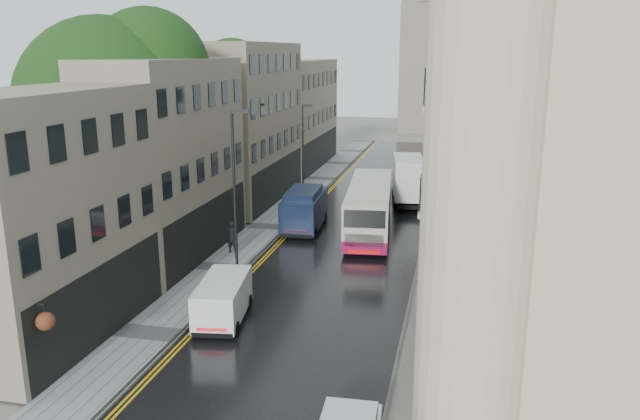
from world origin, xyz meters
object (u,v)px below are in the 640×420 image
at_px(pedestrian, 232,237).
at_px(lamp_post_far, 303,152).
at_px(tree_near, 109,136).
at_px(tree_far, 207,123).
at_px(lamp_post_near, 235,193).
at_px(white_van, 195,313).
at_px(navy_van, 283,215).
at_px(cream_bus, 347,221).
at_px(white_lorry, 395,184).

distance_m(pedestrian, lamp_post_far, 15.08).
bearing_deg(pedestrian, tree_near, 16.61).
distance_m(tree_far, lamp_post_near, 15.97).
distance_m(white_van, pedestrian, 10.57).
height_order(tree_far, lamp_post_far, tree_far).
xyz_separation_m(navy_van, lamp_post_far, (-1.39, 10.74, 2.33)).
xyz_separation_m(tree_far, white_van, (8.26, -21.64, -5.25)).
bearing_deg(white_van, lamp_post_far, 85.48).
xyz_separation_m(tree_far, cream_bus, (12.21, -8.18, -4.64)).
distance_m(cream_bus, lamp_post_far, 13.20).
relative_size(cream_bus, white_van, 2.70).
height_order(white_lorry, white_van, white_lorry).
bearing_deg(lamp_post_far, cream_bus, -75.38).
distance_m(navy_van, pedestrian, 4.52).
height_order(tree_near, tree_far, tree_near).
height_order(navy_van, lamp_post_far, lamp_post_far).
bearing_deg(navy_van, tree_near, -147.86).
relative_size(tree_far, lamp_post_far, 1.70).
height_order(tree_far, navy_van, tree_far).
distance_m(white_lorry, white_van, 24.08).
xyz_separation_m(pedestrian, lamp_post_far, (0.48, 14.83, 2.71)).
distance_m(tree_near, white_van, 13.55).
relative_size(navy_van, lamp_post_near, 0.66).
bearing_deg(tree_near, white_lorry, 45.61).
relative_size(white_van, lamp_post_far, 0.58).
height_order(cream_bus, white_lorry, white_lorry).
xyz_separation_m(white_van, lamp_post_far, (-1.75, 25.16, 2.80)).
relative_size(cream_bus, white_lorry, 1.62).
xyz_separation_m(tree_far, navy_van, (7.90, -7.22, -4.78)).
xyz_separation_m(tree_near, navy_van, (8.20, 5.78, -5.50)).
height_order(tree_near, navy_van, tree_near).
bearing_deg(cream_bus, lamp_post_far, 110.46).
xyz_separation_m(tree_far, white_lorry, (14.09, 1.70, -4.35)).
height_order(white_van, lamp_post_far, lamp_post_far).
height_order(tree_far, white_van, tree_far).
relative_size(tree_near, pedestrian, 7.32).
bearing_deg(tree_far, navy_van, -42.41).
height_order(tree_near, lamp_post_far, tree_near).
xyz_separation_m(cream_bus, lamp_post_near, (-4.88, -5.90, 2.79)).
distance_m(navy_van, lamp_post_near, 7.48).
distance_m(tree_near, pedestrian, 8.80).
relative_size(tree_near, lamp_post_near, 1.63).
relative_size(white_lorry, pedestrian, 3.74).
height_order(white_lorry, navy_van, white_lorry).
height_order(cream_bus, pedestrian, cream_bus).
bearing_deg(tree_far, lamp_post_near, -62.52).
xyz_separation_m(cream_bus, lamp_post_far, (-5.69, 11.70, 2.19)).
height_order(tree_far, pedestrian, tree_far).
bearing_deg(lamp_post_far, navy_van, -93.96).
relative_size(white_van, navy_van, 0.76).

